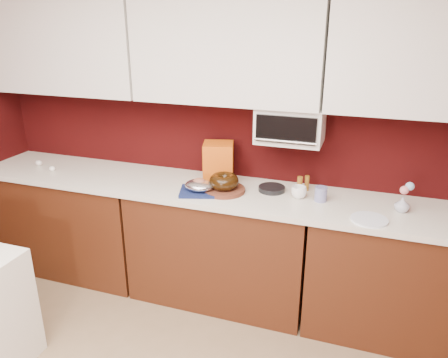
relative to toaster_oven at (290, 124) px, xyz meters
name	(u,v)px	position (x,y,z in m)	size (l,w,h in m)	color
wall_back	(234,132)	(-0.45, 0.15, -0.12)	(4.00, 0.02, 2.50)	#310606
base_cabinet_left	(74,221)	(-1.78, -0.17, -0.95)	(1.31, 0.58, 0.86)	#48200E
base_cabinet_center	(221,246)	(-0.45, -0.17, -0.95)	(1.31, 0.58, 0.86)	#48200E
base_cabinet_right	(409,279)	(0.88, -0.17, -0.95)	(1.31, 0.58, 0.86)	#48200E
countertop	(221,192)	(-0.45, -0.17, -0.49)	(4.00, 0.62, 0.04)	silver
upper_cabinet_left	(63,47)	(-1.78, -0.02, 0.48)	(1.31, 0.33, 0.70)	white
upper_cabinet_center	(228,51)	(-0.45, -0.02, 0.48)	(1.31, 0.33, 0.70)	white
upper_cabinet_right	(445,57)	(0.88, -0.02, 0.48)	(1.31, 0.33, 0.70)	white
toaster_oven	(290,124)	(0.00, 0.00, 0.00)	(0.45, 0.30, 0.25)	white
toaster_oven_door	(286,130)	(0.00, -0.16, 0.00)	(0.40, 0.02, 0.18)	black
toaster_oven_handle	(285,141)	(0.00, -0.18, -0.07)	(0.02, 0.02, 0.42)	silver
cake_base	(224,190)	(-0.41, -0.21, -0.46)	(0.30, 0.30, 0.03)	#5E2C1C
bundt_cake	(224,181)	(-0.41, -0.21, -0.40)	(0.21, 0.21, 0.09)	black
navy_towel	(200,191)	(-0.57, -0.28, -0.46)	(0.27, 0.23, 0.02)	#141E4C
foil_ham_nest	(199,185)	(-0.57, -0.28, -0.42)	(0.21, 0.18, 0.08)	silver
roasted_ham	(199,182)	(-0.57, -0.28, -0.40)	(0.09, 0.08, 0.06)	#A2604A
pandoro_box	(218,162)	(-0.52, -0.02, -0.33)	(0.22, 0.20, 0.30)	#BD330C
dark_pan	(272,189)	(-0.09, -0.08, -0.46)	(0.19, 0.19, 0.03)	black
coffee_mug	(299,191)	(0.11, -0.14, -0.42)	(0.09, 0.09, 0.10)	white
blue_jar	(321,194)	(0.26, -0.15, -0.43)	(0.08, 0.08, 0.10)	navy
flower_vase	(402,204)	(0.77, -0.15, -0.42)	(0.07, 0.07, 0.11)	#B5BBCD
flower_pink	(404,190)	(0.77, -0.15, -0.33)	(0.06, 0.06, 0.06)	pink
flower_blue	(410,186)	(0.80, -0.13, -0.30)	(0.05, 0.05, 0.05)	#8DBAE1
china_plate	(369,220)	(0.58, -0.36, -0.47)	(0.22, 0.22, 0.01)	white
amber_bottle	(300,184)	(0.09, -0.03, -0.42)	(0.04, 0.04, 0.11)	#935D1A
egg_left	(39,163)	(-2.06, -0.17, -0.45)	(0.06, 0.05, 0.05)	silver
egg_right	(52,169)	(-1.86, -0.24, -0.45)	(0.05, 0.04, 0.04)	white
amber_bottle_tall	(307,183)	(0.14, 0.01, -0.42)	(0.03, 0.03, 0.11)	brown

